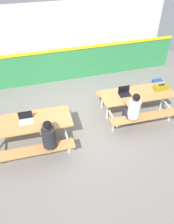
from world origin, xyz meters
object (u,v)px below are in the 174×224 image
Objects in this scene: picnic_table_left at (29,127)px; backpack_dark at (156,86)px; laptop_silver at (26,119)px; toolbox_grey at (161,87)px; student_nearer at (49,136)px; picnic_table_right at (137,98)px; student_further at (133,109)px; laptop_dark at (124,93)px.

picnic_table_left reaches higher than backpack_dark.
laptop_silver reaches higher than toolbox_grey.
student_nearer is 3.38m from toolbox_grey.
picnic_table_right is 6.27× the size of laptop_silver.
picnic_table_left is at bearing -173.33° from picnic_table_right.
laptop_silver is at bearing 174.84° from student_further.
toolbox_grey is 1.20m from backpack_dark.
picnic_table_left is 6.27× the size of laptop_silver.
picnic_table_right reaches higher than backpack_dark.
student_further reaches higher than toolbox_grey.
backpack_dark is (1.60, 1.43, -0.49)m from student_further.
student_nearer reaches higher than picnic_table_left.
laptop_dark is 0.74× the size of backpack_dark.
picnic_table_left is 2.64m from laptop_dark.
student_nearer reaches higher than laptop_dark.
student_nearer is at bearing -54.92° from picnic_table_left.
laptop_silver is 3.71m from toolbox_grey.
laptop_dark is 1.06m from toolbox_grey.
student_nearer is 0.75m from laptop_silver.
toolbox_grey is 0.91× the size of backpack_dark.
picnic_table_right is 1.70× the size of student_nearer.
student_further is at bearing -138.20° from backpack_dark.
student_nearer is at bearing -54.57° from laptop_silver.
student_nearer is 2.20m from student_further.
toolbox_grey reaches higher than picnic_table_right.
student_further is 1.21m from toolbox_grey.
backpack_dark is at bearing 60.89° from toolbox_grey.
student_nearer is at bearing -164.68° from toolbox_grey.
picnic_table_left and picnic_table_right have the same top height.
backpack_dark is (4.17, 1.23, -0.36)m from picnic_table_left.
student_nearer reaches higher than laptop_silver.
student_further is 2.20m from backpack_dark.
toolbox_grey is at bearing 5.03° from picnic_table_left.
student_nearer and student_further have the same top height.
laptop_dark is at bearing -151.96° from backpack_dark.
picnic_table_left is 1.70× the size of student_further.
picnic_table_left is 0.71m from student_nearer.
laptop_dark is at bearing 172.15° from picnic_table_right.
picnic_table_left is 2.99m from picnic_table_right.
student_nearer is 1.00× the size of student_further.
picnic_table_right is 1.70× the size of student_further.
picnic_table_right is 2.73m from student_nearer.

